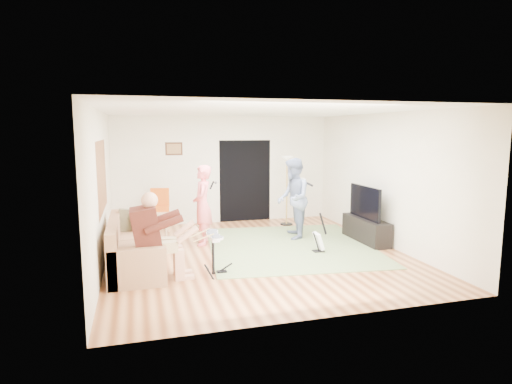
% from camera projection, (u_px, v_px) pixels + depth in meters
% --- Properties ---
extents(floor, '(6.00, 6.00, 0.00)m').
position_uv_depth(floor, '(256.00, 253.00, 8.23)').
color(floor, brown).
rests_on(floor, ground).
extents(walls, '(5.50, 6.00, 2.70)m').
position_uv_depth(walls, '(256.00, 184.00, 8.04)').
color(walls, silver).
rests_on(walls, floor).
extents(ceiling, '(6.00, 6.00, 0.00)m').
position_uv_depth(ceiling, '(256.00, 111.00, 7.85)').
color(ceiling, white).
rests_on(ceiling, walls).
extents(window_blinds, '(0.00, 2.05, 2.05)m').
position_uv_depth(window_blinds, '(102.00, 176.00, 7.46)').
color(window_blinds, brown).
rests_on(window_blinds, walls).
extents(doorway, '(2.10, 0.00, 2.10)m').
position_uv_depth(doorway, '(245.00, 181.00, 11.08)').
color(doorway, black).
rests_on(doorway, walls).
extents(picture_frame, '(0.42, 0.03, 0.32)m').
position_uv_depth(picture_frame, '(174.00, 149.00, 10.47)').
color(picture_frame, '#3F2314').
rests_on(picture_frame, walls).
extents(area_rug, '(3.61, 3.87, 0.02)m').
position_uv_depth(area_rug, '(290.00, 246.00, 8.73)').
color(area_rug, '#677D4C').
rests_on(area_rug, floor).
extents(sofa, '(0.87, 2.12, 0.86)m').
position_uv_depth(sofa, '(131.00, 252.00, 7.28)').
color(sofa, '#9F734F').
rests_on(sofa, floor).
extents(drummer, '(0.91, 0.51, 1.40)m').
position_uv_depth(drummer, '(159.00, 246.00, 6.74)').
color(drummer, '#481C14').
rests_on(drummer, sofa).
extents(drum_kit, '(0.38, 0.68, 0.70)m').
position_uv_depth(drum_kit, '(213.00, 256.00, 7.00)').
color(drum_kit, black).
rests_on(drum_kit, floor).
extents(singer, '(0.50, 0.66, 1.65)m').
position_uv_depth(singer, '(203.00, 205.00, 8.78)').
color(singer, '#FF6E78').
rests_on(singer, floor).
extents(microphone, '(0.06, 0.06, 0.24)m').
position_uv_depth(microphone, '(212.00, 185.00, 8.77)').
color(microphone, black).
rests_on(microphone, singer).
extents(guitarist, '(0.87, 1.00, 1.76)m').
position_uv_depth(guitarist, '(293.00, 199.00, 9.27)').
color(guitarist, slate).
rests_on(guitarist, floor).
extents(guitar_held, '(0.21, 0.61, 0.26)m').
position_uv_depth(guitar_held, '(302.00, 184.00, 9.28)').
color(guitar_held, white).
rests_on(guitar_held, guitarist).
extents(guitar_spare, '(0.28, 0.25, 0.78)m').
position_uv_depth(guitar_spare, '(319.00, 241.00, 8.29)').
color(guitar_spare, black).
rests_on(guitar_spare, floor).
extents(torchiere_lamp, '(0.31, 0.31, 1.71)m').
position_uv_depth(torchiere_lamp, '(287.00, 178.00, 10.58)').
color(torchiere_lamp, black).
rests_on(torchiere_lamp, floor).
extents(dining_chair, '(0.52, 0.55, 1.03)m').
position_uv_depth(dining_chair, '(159.00, 218.00, 9.76)').
color(dining_chair, '#D5B68B').
rests_on(dining_chair, floor).
extents(tv_cabinet, '(0.40, 1.40, 0.50)m').
position_uv_depth(tv_cabinet, '(366.00, 230.00, 9.09)').
color(tv_cabinet, black).
rests_on(tv_cabinet, floor).
extents(television, '(0.06, 1.15, 0.69)m').
position_uv_depth(television, '(365.00, 202.00, 8.99)').
color(television, black).
rests_on(television, tv_cabinet).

